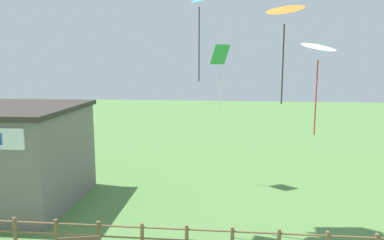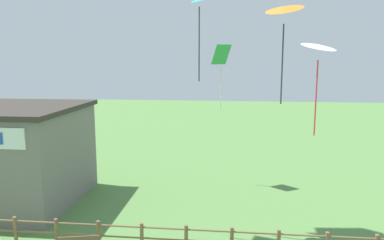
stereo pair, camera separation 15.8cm
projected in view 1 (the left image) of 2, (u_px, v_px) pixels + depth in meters
name	position (u px, v px, depth m)	size (l,w,h in m)	color
wooden_fence	(187.00, 237.00, 14.12)	(20.73, 0.14, 1.10)	brown
seaside_building	(0.00, 154.00, 18.93)	(7.92, 6.55, 4.97)	slate
kite_green_diamond	(220.00, 62.00, 21.33)	(1.17, 1.09, 3.78)	green
kite_white_delta	(319.00, 48.00, 13.50)	(1.78, 1.77, 3.51)	white
kite_orange_delta	(285.00, 11.00, 12.15)	(1.67, 1.65, 3.37)	orange
kite_cyan_delta	(199.00, 9.00, 15.02)	(1.00, 0.99, 3.42)	#2DB2C6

